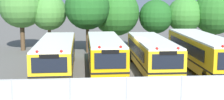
{
  "coord_description": "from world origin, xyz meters",
  "views": [
    {
      "loc": [
        -3.2,
        -23.76,
        5.52
      ],
      "look_at": [
        -1.3,
        0.0,
        1.6
      ],
      "focal_mm": 51.28,
      "sensor_mm": 36.0,
      "label": 1
    }
  ],
  "objects_px": {
    "tree_2": "(87,8)",
    "tree_3": "(116,12)",
    "tree_1": "(50,12)",
    "tree_6": "(214,13)",
    "school_bus_3": "(202,51)",
    "tree_0": "(20,7)",
    "school_bus_0": "(56,54)",
    "school_bus_2": "(152,53)",
    "school_bus_1": "(105,53)",
    "tree_4": "(156,17)",
    "tree_5": "(185,15)"
  },
  "relations": [
    {
      "from": "tree_3",
      "to": "tree_6",
      "type": "distance_m",
      "value": 10.62
    },
    {
      "from": "tree_5",
      "to": "tree_4",
      "type": "bearing_deg",
      "value": 178.08
    },
    {
      "from": "school_bus_3",
      "to": "tree_4",
      "type": "xyz_separation_m",
      "value": [
        -1.31,
        10.74,
        1.97
      ]
    },
    {
      "from": "school_bus_0",
      "to": "tree_3",
      "type": "xyz_separation_m",
      "value": [
        5.48,
        10.3,
        2.7
      ]
    },
    {
      "from": "school_bus_2",
      "to": "tree_4",
      "type": "height_order",
      "value": "tree_4"
    },
    {
      "from": "tree_5",
      "to": "tree_2",
      "type": "bearing_deg",
      "value": -169.28
    },
    {
      "from": "school_bus_2",
      "to": "tree_2",
      "type": "bearing_deg",
      "value": -59.52
    },
    {
      "from": "school_bus_1",
      "to": "school_bus_3",
      "type": "height_order",
      "value": "school_bus_3"
    },
    {
      "from": "school_bus_2",
      "to": "tree_6",
      "type": "relative_size",
      "value": 1.62
    },
    {
      "from": "school_bus_3",
      "to": "tree_0",
      "type": "relative_size",
      "value": 1.67
    },
    {
      "from": "school_bus_1",
      "to": "tree_6",
      "type": "height_order",
      "value": "tree_6"
    },
    {
      "from": "school_bus_3",
      "to": "tree_4",
      "type": "relative_size",
      "value": 2.19
    },
    {
      "from": "school_bus_3",
      "to": "school_bus_2",
      "type": "bearing_deg",
      "value": -2.34
    },
    {
      "from": "tree_1",
      "to": "tree_3",
      "type": "relative_size",
      "value": 0.91
    },
    {
      "from": "tree_2",
      "to": "tree_4",
      "type": "height_order",
      "value": "tree_2"
    },
    {
      "from": "school_bus_2",
      "to": "tree_0",
      "type": "distance_m",
      "value": 15.95
    },
    {
      "from": "tree_3",
      "to": "school_bus_0",
      "type": "bearing_deg",
      "value": -118.01
    },
    {
      "from": "tree_3",
      "to": "tree_6",
      "type": "height_order",
      "value": "tree_3"
    },
    {
      "from": "tree_1",
      "to": "tree_4",
      "type": "xyz_separation_m",
      "value": [
        11.36,
        -0.09,
        -0.58
      ]
    },
    {
      "from": "school_bus_1",
      "to": "tree_0",
      "type": "distance_m",
      "value": 13.51
    },
    {
      "from": "tree_1",
      "to": "tree_3",
      "type": "bearing_deg",
      "value": -0.77
    },
    {
      "from": "tree_3",
      "to": "tree_5",
      "type": "distance_m",
      "value": 7.5
    },
    {
      "from": "tree_2",
      "to": "tree_0",
      "type": "bearing_deg",
      "value": 165.14
    },
    {
      "from": "tree_2",
      "to": "school_bus_0",
      "type": "bearing_deg",
      "value": -106.02
    },
    {
      "from": "tree_4",
      "to": "tree_1",
      "type": "bearing_deg",
      "value": 179.55
    },
    {
      "from": "school_bus_3",
      "to": "tree_5",
      "type": "relative_size",
      "value": 2.08
    },
    {
      "from": "school_bus_1",
      "to": "tree_3",
      "type": "bearing_deg",
      "value": -100.61
    },
    {
      "from": "tree_0",
      "to": "tree_1",
      "type": "relative_size",
      "value": 1.18
    },
    {
      "from": "tree_4",
      "to": "tree_6",
      "type": "relative_size",
      "value": 0.84
    },
    {
      "from": "school_bus_2",
      "to": "tree_2",
      "type": "relative_size",
      "value": 1.5
    },
    {
      "from": "tree_4",
      "to": "tree_6",
      "type": "bearing_deg",
      "value": -5.44
    },
    {
      "from": "school_bus_0",
      "to": "tree_6",
      "type": "relative_size",
      "value": 1.8
    },
    {
      "from": "school_bus_1",
      "to": "school_bus_3",
      "type": "relative_size",
      "value": 0.85
    },
    {
      "from": "school_bus_3",
      "to": "tree_0",
      "type": "xyz_separation_m",
      "value": [
        -15.65,
        10.46,
        3.13
      ]
    },
    {
      "from": "tree_0",
      "to": "tree_1",
      "type": "distance_m",
      "value": 3.06
    },
    {
      "from": "tree_3",
      "to": "tree_5",
      "type": "relative_size",
      "value": 1.15
    },
    {
      "from": "tree_0",
      "to": "tree_5",
      "type": "bearing_deg",
      "value": 0.57
    },
    {
      "from": "tree_0",
      "to": "tree_1",
      "type": "bearing_deg",
      "value": 7.11
    },
    {
      "from": "school_bus_2",
      "to": "tree_1",
      "type": "height_order",
      "value": "tree_1"
    },
    {
      "from": "tree_1",
      "to": "tree_6",
      "type": "bearing_deg",
      "value": -2.24
    },
    {
      "from": "tree_4",
      "to": "tree_0",
      "type": "bearing_deg",
      "value": -178.87
    },
    {
      "from": "school_bus_3",
      "to": "tree_1",
      "type": "height_order",
      "value": "tree_1"
    },
    {
      "from": "school_bus_3",
      "to": "tree_2",
      "type": "xyz_separation_m",
      "value": [
        -8.73,
        8.62,
        3.07
      ]
    },
    {
      "from": "tree_2",
      "to": "tree_3",
      "type": "distance_m",
      "value": 3.81
    },
    {
      "from": "school_bus_2",
      "to": "tree_5",
      "type": "xyz_separation_m",
      "value": [
        5.74,
        10.39,
        2.3
      ]
    },
    {
      "from": "school_bus_3",
      "to": "tree_0",
      "type": "height_order",
      "value": "tree_0"
    },
    {
      "from": "school_bus_2",
      "to": "tree_0",
      "type": "height_order",
      "value": "tree_0"
    },
    {
      "from": "tree_2",
      "to": "tree_1",
      "type": "bearing_deg",
      "value": 150.74
    },
    {
      "from": "school_bus_1",
      "to": "school_bus_3",
      "type": "distance_m",
      "value": 7.45
    },
    {
      "from": "school_bus_3",
      "to": "tree_6",
      "type": "xyz_separation_m",
      "value": [
        5.0,
        10.14,
        2.45
      ]
    }
  ]
}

